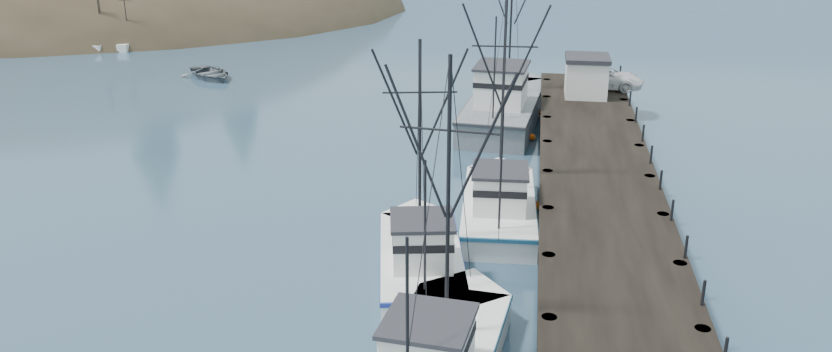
{
  "coord_description": "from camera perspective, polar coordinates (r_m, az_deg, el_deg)",
  "views": [
    {
      "loc": [
        10.41,
        -24.29,
        16.68
      ],
      "look_at": [
        4.9,
        12.86,
        2.5
      ],
      "focal_mm": 35.0,
      "sensor_mm": 36.0,
      "label": 1
    }
  ],
  "objects": [
    {
      "name": "motorboat",
      "position": [
        72.27,
        -14.23,
        6.7
      ],
      "size": [
        6.71,
        6.66,
        1.14
      ],
      "primitive_type": "imported",
      "rotation": [
        0.0,
        0.0,
        0.81
      ],
      "color": "slate",
      "rests_on": "ground"
    },
    {
      "name": "pickup_truck",
      "position": [
        60.15,
        13.15,
        6.76
      ],
      "size": [
        5.78,
        3.34,
        1.52
      ],
      "primitive_type": "imported",
      "rotation": [
        0.0,
        0.0,
        1.41
      ],
      "color": "silver",
      "rests_on": "pier"
    },
    {
      "name": "pier",
      "position": [
        43.14,
        12.67,
        -0.17
      ],
      "size": [
        6.0,
        44.0,
        2.0
      ],
      "color": "black",
      "rests_on": "ground"
    },
    {
      "name": "work_vessel",
      "position": [
        57.57,
        6.25,
        4.99
      ],
      "size": [
        5.89,
        15.61,
        13.01
      ],
      "color": "slate",
      "rests_on": "ground"
    },
    {
      "name": "trawler_far",
      "position": [
        41.35,
        5.85,
        -1.98
      ],
      "size": [
        4.07,
        11.26,
        11.52
      ],
      "color": "white",
      "rests_on": "ground"
    },
    {
      "name": "pier_shed",
      "position": [
        57.57,
        11.89,
        6.92
      ],
      "size": [
        3.0,
        3.2,
        2.8
      ],
      "color": "silver",
      "rests_on": "pier"
    },
    {
      "name": "moored_sailboats",
      "position": [
        89.11,
        -19.57,
        8.94
      ],
      "size": [
        18.52,
        17.58,
        6.35
      ],
      "color": "white",
      "rests_on": "ground"
    },
    {
      "name": "trawler_mid",
      "position": [
        35.69,
        0.32,
        -5.71
      ],
      "size": [
        5.14,
        10.67,
        10.59
      ],
      "color": "white",
      "rests_on": "ground"
    }
  ]
}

